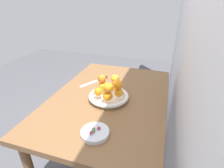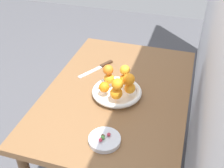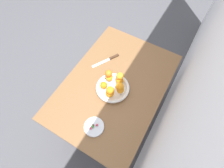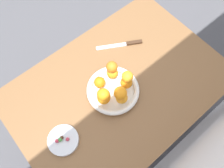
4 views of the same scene
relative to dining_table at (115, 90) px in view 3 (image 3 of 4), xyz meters
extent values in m
plane|color=#4C4C51|center=(0.00, 0.00, -0.65)|extent=(6.00, 6.00, 0.00)
cube|color=white|center=(0.00, 0.47, 0.60)|extent=(4.00, 0.05, 2.50)
cube|color=brown|center=(0.00, 0.00, 0.07)|extent=(1.10, 0.76, 0.04)
cylinder|color=brown|center=(-0.49, -0.32, -0.30)|extent=(0.05, 0.05, 0.70)
cylinder|color=brown|center=(0.49, -0.32, -0.30)|extent=(0.05, 0.05, 0.70)
cylinder|color=brown|center=(-0.49, 0.32, -0.30)|extent=(0.05, 0.05, 0.70)
cylinder|color=brown|center=(0.49, 0.32, -0.30)|extent=(0.05, 0.05, 0.70)
cylinder|color=white|center=(0.04, 0.01, 0.10)|extent=(0.22, 0.22, 0.01)
torus|color=white|center=(0.04, 0.01, 0.12)|extent=(0.26, 0.26, 0.03)
cylinder|color=silver|center=(0.37, 0.05, 0.10)|extent=(0.14, 0.14, 0.02)
sphere|color=orange|center=(0.08, -0.05, 0.16)|extent=(0.06, 0.06, 0.06)
sphere|color=orange|center=(0.12, 0.02, 0.16)|extent=(0.06, 0.06, 0.06)
sphere|color=orange|center=(0.05, 0.08, 0.16)|extent=(0.06, 0.06, 0.06)
sphere|color=orange|center=(-0.02, 0.03, 0.16)|extent=(0.06, 0.06, 0.06)
sphere|color=orange|center=(0.00, -0.05, 0.16)|extent=(0.06, 0.06, 0.06)
sphere|color=orange|center=(0.12, 0.03, 0.22)|extent=(0.06, 0.06, 0.06)
sphere|color=orange|center=(0.06, 0.07, 0.22)|extent=(0.06, 0.06, 0.06)
sphere|color=orange|center=(0.00, -0.05, 0.21)|extent=(0.06, 0.06, 0.06)
sphere|color=orange|center=(-0.02, 0.03, 0.21)|extent=(0.05, 0.05, 0.05)
sphere|color=#472819|center=(0.37, 0.04, 0.12)|extent=(0.02, 0.02, 0.02)
sphere|color=#C6384C|center=(0.40, 0.04, 0.12)|extent=(0.02, 0.02, 0.02)
sphere|color=#4C9947|center=(0.38, 0.04, 0.12)|extent=(0.02, 0.02, 0.02)
sphere|color=#C6384C|center=(0.36, 0.06, 0.12)|extent=(0.02, 0.02, 0.02)
cube|color=#3F2819|center=(-0.24, -0.14, 0.10)|extent=(0.09, 0.06, 0.01)
cube|color=silver|center=(-0.12, -0.21, 0.09)|extent=(0.16, 0.10, 0.01)
camera|label=1|loc=(0.98, 0.32, 0.71)|focal=28.00mm
camera|label=2|loc=(1.18, 0.32, 1.01)|focal=45.00mm
camera|label=3|loc=(0.60, 0.32, 1.32)|focal=28.00mm
camera|label=4|loc=(0.32, 0.32, 1.11)|focal=35.00mm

